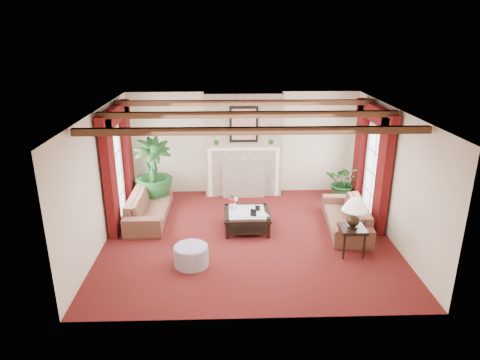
{
  "coord_description": "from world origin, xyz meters",
  "views": [
    {
      "loc": [
        -0.44,
        -8.24,
        4.22
      ],
      "look_at": [
        -0.16,
        0.4,
        1.15
      ],
      "focal_mm": 32.0,
      "sensor_mm": 36.0,
      "label": 1
    }
  ],
  "objects_px": {
    "potted_palm": "(154,186)",
    "side_table": "(351,241)",
    "sofa_left": "(149,202)",
    "ottoman": "(191,256)",
    "sofa_right": "(346,212)",
    "coffee_table": "(247,221)"
  },
  "relations": [
    {
      "from": "sofa_right",
      "to": "potted_palm",
      "type": "distance_m",
      "value": 4.75
    },
    {
      "from": "sofa_left",
      "to": "ottoman",
      "type": "bearing_deg",
      "value": -152.0
    },
    {
      "from": "potted_palm",
      "to": "ottoman",
      "type": "relative_size",
      "value": 2.93
    },
    {
      "from": "potted_palm",
      "to": "side_table",
      "type": "relative_size",
      "value": 3.31
    },
    {
      "from": "potted_palm",
      "to": "side_table",
      "type": "bearing_deg",
      "value": -32.83
    },
    {
      "from": "potted_palm",
      "to": "coffee_table",
      "type": "xyz_separation_m",
      "value": [
        2.27,
        -1.58,
        -0.26
      ]
    },
    {
      "from": "sofa_left",
      "to": "ottoman",
      "type": "height_order",
      "value": "sofa_left"
    },
    {
      "from": "sofa_right",
      "to": "potted_palm",
      "type": "bearing_deg",
      "value": -104.77
    },
    {
      "from": "sofa_right",
      "to": "potted_palm",
      "type": "height_order",
      "value": "potted_palm"
    },
    {
      "from": "potted_palm",
      "to": "side_table",
      "type": "height_order",
      "value": "potted_palm"
    },
    {
      "from": "sofa_left",
      "to": "sofa_right",
      "type": "relative_size",
      "value": 1.01
    },
    {
      "from": "sofa_left",
      "to": "sofa_right",
      "type": "xyz_separation_m",
      "value": [
        4.44,
        -0.66,
        -0.01
      ]
    },
    {
      "from": "sofa_left",
      "to": "ottoman",
      "type": "distance_m",
      "value": 2.4
    },
    {
      "from": "sofa_left",
      "to": "coffee_table",
      "type": "xyz_separation_m",
      "value": [
        2.24,
        -0.63,
        -0.21
      ]
    },
    {
      "from": "sofa_left",
      "to": "coffee_table",
      "type": "bearing_deg",
      "value": -105.78
    },
    {
      "from": "sofa_right",
      "to": "side_table",
      "type": "xyz_separation_m",
      "value": [
        -0.2,
        -1.14,
        -0.12
      ]
    },
    {
      "from": "potted_palm",
      "to": "sofa_left",
      "type": "bearing_deg",
      "value": -88.65
    },
    {
      "from": "sofa_left",
      "to": "ottoman",
      "type": "xyz_separation_m",
      "value": [
        1.13,
        -2.11,
        -0.23
      ]
    },
    {
      "from": "ottoman",
      "to": "side_table",
      "type": "bearing_deg",
      "value": 5.73
    },
    {
      "from": "sofa_left",
      "to": "potted_palm",
      "type": "relative_size",
      "value": 1.13
    },
    {
      "from": "sofa_right",
      "to": "potted_palm",
      "type": "relative_size",
      "value": 1.11
    },
    {
      "from": "sofa_left",
      "to": "potted_palm",
      "type": "bearing_deg",
      "value": 1.24
    }
  ]
}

